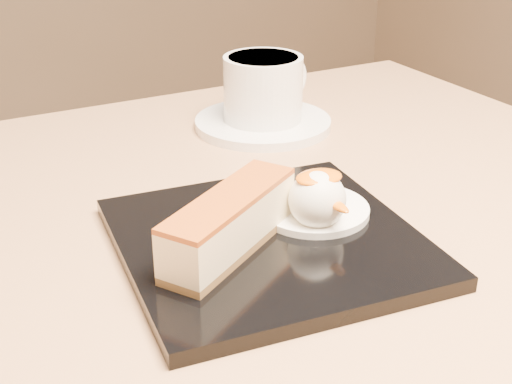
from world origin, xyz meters
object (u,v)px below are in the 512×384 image
dessert_plate (268,242)px  cheesecake (230,223)px  saucer (263,123)px  ice_cream_scoop (317,200)px  coffee_cup (264,87)px

dessert_plate → cheesecake: 0.04m
saucer → dessert_plate: bearing=-117.8°
dessert_plate → saucer: 0.27m
dessert_plate → ice_cream_scoop: (0.04, -0.01, 0.03)m
dessert_plate → ice_cream_scoop: ice_cream_scoop is taller
ice_cream_scoop → saucer: (0.09, 0.24, -0.03)m
dessert_plate → saucer: (0.13, 0.24, -0.00)m
ice_cream_scoop → dessert_plate: bearing=172.9°
cheesecake → ice_cream_scoop: bearing=-32.1°
saucer → coffee_cup: coffee_cup is taller
dessert_plate → saucer: size_ratio=1.47×
saucer → ice_cream_scoop: bearing=-109.4°
saucer → coffee_cup: (0.00, 0.00, 0.04)m
saucer → coffee_cup: bearing=19.2°
cheesecake → coffee_cup: coffee_cup is taller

